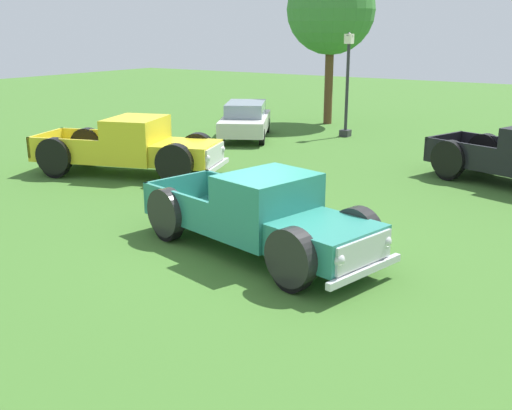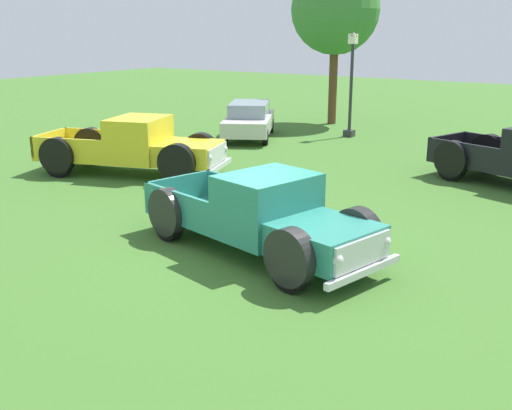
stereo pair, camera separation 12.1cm
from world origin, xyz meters
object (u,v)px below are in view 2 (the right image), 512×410
Objects in this scene: oak_tree_east at (335,10)px; lamp_post_near at (351,83)px; pickup_truck_behind_right at (142,148)px; sedan_distant_b at (249,119)px; pickup_truck_foreground at (270,218)px.

lamp_post_near is at bearing -51.18° from oak_tree_east.
pickup_truck_behind_right reaches higher than sedan_distant_b.
oak_tree_east is (-0.02, 11.70, 3.98)m from pickup_truck_behind_right.
pickup_truck_behind_right is at bearing -102.86° from lamp_post_near.
pickup_truck_behind_right is 6.75m from sedan_distant_b.
sedan_distant_b is at bearing 126.41° from pickup_truck_foreground.
lamp_post_near is 4.31m from oak_tree_east.
pickup_truck_foreground is 7.37m from pickup_truck_behind_right.
pickup_truck_foreground is at bearing -70.49° from lamp_post_near.
oak_tree_east is (-2.10, 2.61, 2.71)m from lamp_post_near.
pickup_truck_behind_right is 1.45× the size of lamp_post_near.
pickup_truck_behind_right is at bearing 152.21° from pickup_truck_foreground.
pickup_truck_behind_right is 0.85× the size of oak_tree_east.
lamp_post_near is (-4.44, 12.53, 1.32)m from pickup_truck_foreground.
pickup_truck_behind_right reaches higher than pickup_truck_foreground.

